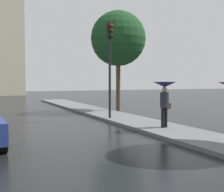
{
  "coord_description": "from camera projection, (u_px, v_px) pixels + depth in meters",
  "views": [
    {
      "loc": [
        -1.66,
        0.33,
        2.01
      ],
      "look_at": [
        2.21,
        8.75,
        1.54
      ],
      "focal_mm": 46.15,
      "sensor_mm": 36.0,
      "label": 1
    }
  ],
  "objects": [
    {
      "name": "pedestrian_with_umbrella_near",
      "position": [
        165.0,
        92.0,
        11.6
      ],
      "size": [
        0.94,
        0.94,
        1.85
      ],
      "rotation": [
        0.0,
        0.0,
        0.25
      ],
      "color": "black",
      "rests_on": "sidewalk_strip"
    },
    {
      "name": "traffic_light",
      "position": [
        110.0,
        53.0,
        14.58
      ],
      "size": [
        0.26,
        0.39,
        4.79
      ],
      "color": "black",
      "rests_on": "sidewalk_strip"
    },
    {
      "name": "street_tree_far",
      "position": [
        118.0,
        39.0,
        18.59
      ],
      "size": [
        3.55,
        3.55,
        6.56
      ],
      "color": "#4C3823",
      "rests_on": "ground"
    }
  ]
}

